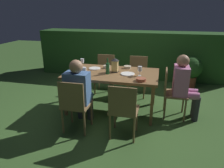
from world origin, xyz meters
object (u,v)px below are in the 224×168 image
object	(u,v)px
bowl_salad	(141,80)
potted_plant_by_hedge	(190,70)
person_in_pink	(184,84)
bowl_olives	(107,67)
chair_side_right_a	(105,72)
wine_glass_a	(140,69)
chair_side_left_b	(123,109)
chair_head_far	(172,91)
chair_side_left_a	(75,104)
green_bottle_on_table	(108,68)
plate_b	(127,74)
bowl_dip	(81,69)
lantern_centerpiece	(115,64)
bowl_bread	(127,67)
wine_glass_b	(82,61)
chair_side_right_b	(137,74)
dining_table	(112,75)
person_in_blue	(79,90)
plate_a	(95,68)
wine_glass_c	(84,70)
plate_c	(73,74)

from	to	relation	value
bowl_salad	potted_plant_by_hedge	xyz separation A→B (m)	(1.03, 2.00, -0.32)
person_in_pink	bowl_olives	world-z (taller)	person_in_pink
chair_side_right_a	wine_glass_a	distance (m)	1.37
chair_side_left_b	chair_head_far	world-z (taller)	same
chair_side_left_a	green_bottle_on_table	distance (m)	0.94
plate_b	bowl_dip	size ratio (longest dim) A/B	2.28
chair_side_left_a	plate_b	world-z (taller)	chair_side_left_a
lantern_centerpiece	bowl_olives	xyz separation A→B (m)	(-0.22, 0.23, -0.12)
chair_side_left_b	chair_head_far	size ratio (longest dim) A/B	1.00
chair_side_right_a	bowl_bread	size ratio (longest dim) A/B	5.84
wine_glass_b	bowl_salad	xyz separation A→B (m)	(1.25, -0.62, -0.09)
chair_side_right_b	bowl_olives	bearing A→B (deg)	-132.86
dining_table	potted_plant_by_hedge	size ratio (longest dim) A/B	2.14
green_bottle_on_table	person_in_blue	bearing A→B (deg)	-118.34
wine_glass_a	plate_a	xyz separation A→B (m)	(-0.91, 0.25, -0.11)
green_bottle_on_table	bowl_bread	bearing A→B (deg)	58.12
person_in_pink	wine_glass_c	bearing A→B (deg)	-168.04
chair_side_left_b	bowl_olives	distance (m)	1.34
chair_side_right_b	bowl_dip	bearing A→B (deg)	-138.41
chair_head_far	plate_c	distance (m)	1.81
dining_table	person_in_blue	bearing A→B (deg)	-118.79
person_in_blue	plate_a	xyz separation A→B (m)	(-0.01, 0.87, 0.13)
chair_head_far	wine_glass_c	world-z (taller)	wine_glass_c
chair_side_right_b	lantern_centerpiece	distance (m)	0.99
chair_side_right_a	person_in_pink	world-z (taller)	person_in_pink
wine_glass_a	chair_head_far	bearing A→B (deg)	7.07
chair_side_right_a	person_in_blue	bearing A→B (deg)	-90.00
chair_side_right_b	person_in_pink	world-z (taller)	person_in_pink
dining_table	person_in_blue	world-z (taller)	person_in_blue
chair_head_far	chair_side_right_a	bearing A→B (deg)	148.94
chair_side_left_b	bowl_salad	world-z (taller)	chair_side_left_b
chair_side_right_a	chair_side_left_b	size ratio (longest dim) A/B	1.00
plate_c	lantern_centerpiece	bearing A→B (deg)	24.39
wine_glass_c	plate_c	size ratio (longest dim) A/B	0.74
plate_c	bowl_bread	xyz separation A→B (m)	(0.90, 0.63, 0.02)
plate_a	potted_plant_by_hedge	bearing A→B (deg)	36.26
person_in_pink	plate_c	size ratio (longest dim) A/B	5.02
chair_side_left_a	bowl_olives	xyz separation A→B (m)	(0.20, 1.18, 0.30)
chair_side_left_b	green_bottle_on_table	world-z (taller)	green_bottle_on_table
chair_side_right_a	bowl_bread	world-z (taller)	chair_side_right_a
wine_glass_b	chair_side_right_a	bearing A→B (deg)	64.47
chair_side_right_b	chair_head_far	bearing A→B (deg)	-51.23
chair_head_far	person_in_pink	xyz separation A→B (m)	(0.20, 0.00, 0.15)
chair_side_left_a	bowl_bread	size ratio (longest dim) A/B	5.84
wine_glass_c	bowl_dip	distance (m)	0.43
person_in_blue	wine_glass_c	distance (m)	0.41
lantern_centerpiece	plate_b	bearing A→B (deg)	-21.16
person_in_blue	potted_plant_by_hedge	world-z (taller)	person_in_blue
plate_c	wine_glass_c	bearing A→B (deg)	-19.52
chair_side_right_a	plate_a	world-z (taller)	chair_side_right_a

